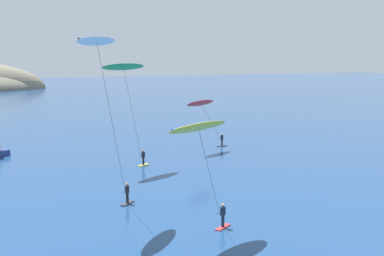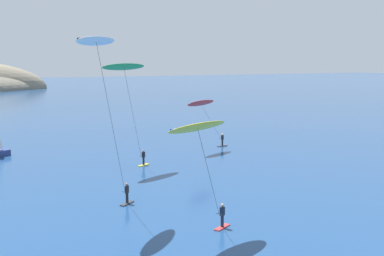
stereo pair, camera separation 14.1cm
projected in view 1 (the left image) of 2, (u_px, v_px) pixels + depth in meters
The scene contains 4 objects.
kitesurfer_red at pixel (203, 107), 59.46m from camera, with size 7.59×3.99×6.52m.
kitesurfer_yellow at pixel (201, 135), 30.12m from camera, with size 5.68×3.16×7.66m.
kitesurfer_green at pixel (125, 75), 48.87m from camera, with size 5.91×3.28×11.06m.
kitesurfer_white at pixel (100, 58), 32.99m from camera, with size 5.79×5.76×12.99m.
Camera 1 is at (-21.21, -14.52, 11.37)m, focal length 45.00 mm.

